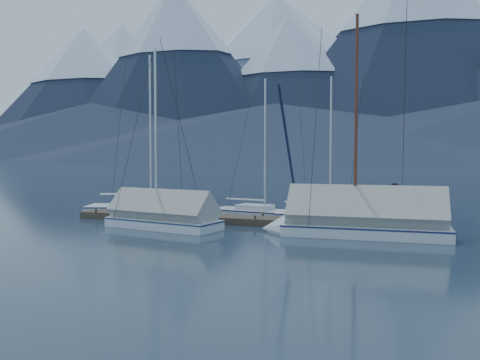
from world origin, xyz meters
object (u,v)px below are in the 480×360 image
sailboat_open_left (160,211)px  person (395,202)px  sailboat_open_mid (272,215)px  sailboat_open_right (338,216)px  sailboat_covered_far (154,218)px  sailboat_covered_near (351,223)px

sailboat_open_left → person: 13.49m
sailboat_open_left → sailboat_open_mid: size_ratio=1.21×
sailboat_open_left → sailboat_open_mid: bearing=0.7°
sailboat_open_right → sailboat_covered_far: 9.95m
sailboat_open_mid → person: 6.94m
sailboat_open_right → sailboat_covered_near: size_ratio=0.80×
sailboat_covered_near → person: sailboat_covered_near is taller
sailboat_open_left → sailboat_covered_far: 5.61m
sailboat_covered_near → sailboat_covered_far: bearing=-176.5°
sailboat_open_right → person: 4.36m
sailboat_open_right → sailboat_covered_far: size_ratio=0.90×
sailboat_covered_near → sailboat_open_left: bearing=158.5°
sailboat_open_right → sailboat_covered_near: bearing=-77.1°
sailboat_open_left → sailboat_open_right: (10.26, 0.88, -0.03)m
sailboat_open_mid → sailboat_covered_far: 6.85m
sailboat_open_left → sailboat_covered_far: sailboat_open_left is taller
sailboat_covered_far → sailboat_open_left: bearing=114.4°
person → sailboat_covered_far: bearing=113.6°
sailboat_covered_far → person: bearing=15.4°
sailboat_covered_far → person: size_ratio=5.12×
sailboat_open_mid → sailboat_covered_near: (4.73, -4.62, 0.37)m
person → sailboat_open_left: bearing=89.3°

